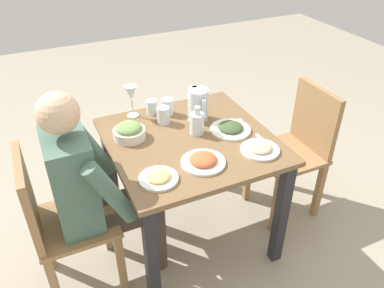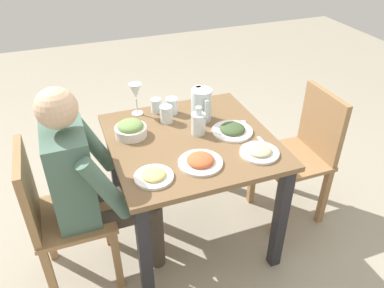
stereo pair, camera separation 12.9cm
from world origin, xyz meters
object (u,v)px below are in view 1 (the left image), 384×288
water_glass_near_left (163,115)px  dining_table (190,158)px  plate_dolmas (230,128)px  diner_near (94,186)px  wine_glass (131,94)px  oil_carafe (197,124)px  chair_near (57,219)px  water_glass_near_right (152,107)px  chair_far (299,145)px  water_pitcher (198,105)px  plate_beans (260,149)px  salad_bowl (129,131)px  plate_fries (158,177)px  plate_rice_curry (203,161)px  water_glass_far_left (168,107)px

water_glass_near_left → dining_table: bearing=18.1°
plate_dolmas → diner_near: bearing=-87.4°
dining_table → wine_glass: bearing=-150.8°
oil_carafe → plate_dolmas: bearing=72.6°
chair_near → wine_glass: bearing=127.8°
chair_near → water_glass_near_right: size_ratio=10.28×
chair_far → wine_glass: wine_glass is taller
diner_near → water_pitcher: (-0.23, 0.69, 0.19)m
water_pitcher → plate_beans: (0.43, 0.15, -0.08)m
dining_table → water_pitcher: water_pitcher is taller
dining_table → plate_dolmas: size_ratio=3.83×
chair_far → water_pitcher: 0.74m
water_glass_near_right → oil_carafe: (0.32, 0.15, 0.01)m
chair_near → plate_dolmas: (-0.04, 1.00, 0.26)m
salad_bowl → plate_dolmas: salad_bowl is taller
dining_table → plate_fries: 0.41m
chair_far → water_glass_near_left: bearing=-105.9°
plate_dolmas → oil_carafe: oil_carafe is taller
dining_table → diner_near: bearing=-84.2°
diner_near → plate_rice_curry: size_ratio=5.28×
water_pitcher → plate_dolmas: size_ratio=0.83×
chair_near → plate_beans: (0.20, 1.04, 0.26)m
water_pitcher → plate_dolmas: water_pitcher is taller
water_pitcher → plate_fries: (0.44, -0.41, -0.08)m
chair_near → water_glass_far_left: size_ratio=8.98×
dining_table → water_glass_near_right: size_ratio=10.24×
salad_bowl → plate_dolmas: size_ratio=0.76×
water_glass_near_left → oil_carafe: bearing=34.9°
diner_near → chair_far: bearing=91.7°
dining_table → salad_bowl: 0.37m
oil_carafe → water_pitcher: bearing=152.5°
oil_carafe → chair_near: bearing=-83.6°
salad_bowl → water_glass_near_left: water_glass_near_left is taller
salad_bowl → plate_dolmas: (0.16, 0.54, -0.03)m
water_pitcher → plate_rice_curry: (0.41, -0.17, -0.08)m
salad_bowl → water_glass_near_left: (-0.08, 0.23, 0.01)m
water_pitcher → wine_glass: 0.39m
chair_far → oil_carafe: oil_carafe is taller
water_glass_near_right → oil_carafe: oil_carafe is taller
salad_bowl → water_glass_near_left: size_ratio=1.74×
plate_fries → wine_glass: (-0.64, 0.08, 0.13)m
chair_far → plate_beans: chair_far is taller
chair_far → plate_fries: bearing=-76.8°
plate_fries → water_glass_near_right: bearing=162.9°
plate_beans → wine_glass: 0.81m
water_glass_far_left → wine_glass: (-0.07, -0.20, 0.09)m
water_glass_near_left → wine_glass: size_ratio=0.51×
plate_rice_curry → water_glass_near_right: 0.59m
oil_carafe → dining_table: bearing=-58.1°
water_pitcher → chair_far: bearing=73.1°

